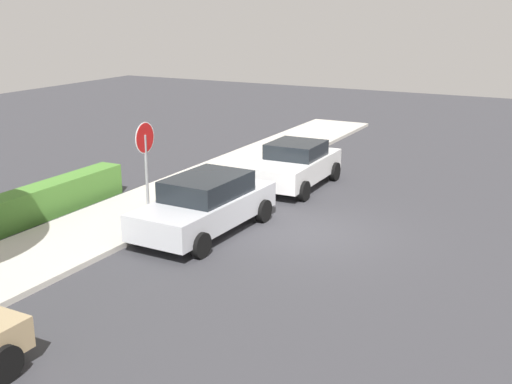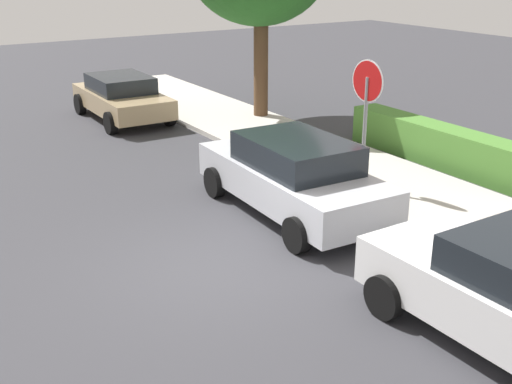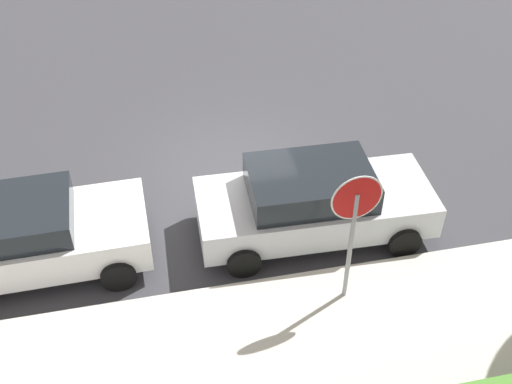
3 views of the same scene
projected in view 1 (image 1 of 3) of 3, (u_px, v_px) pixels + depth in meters
ground_plane at (305, 232)px, 17.18m from camera, size 60.00×60.00×0.00m
sidewalk_curb at (155, 204)px, 19.38m from camera, size 32.00×2.87×0.14m
stop_sign at (146, 153)px, 17.39m from camera, size 0.86×0.08×2.84m
parked_car_silver at (205, 204)px, 16.97m from camera, size 4.60×2.17×1.53m
parked_car_white at (294, 165)px, 21.33m from camera, size 4.05×2.13×1.49m
front_yard_hedge at (52, 198)px, 18.57m from camera, size 5.32×0.76×0.95m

